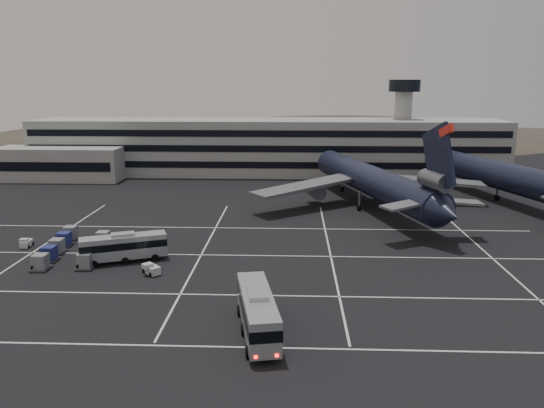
{
  "coord_description": "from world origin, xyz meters",
  "views": [
    {
      "loc": [
        6.64,
        -65.78,
        23.56
      ],
      "look_at": [
        3.47,
        14.21,
        5.0
      ],
      "focal_mm": 35.0,
      "sensor_mm": 36.0,
      "label": 1
    }
  ],
  "objects": [
    {
      "name": "ground",
      "position": [
        0.0,
        0.0,
        0.0
      ],
      "size": [
        260.0,
        260.0,
        0.0
      ],
      "primitive_type": "plane",
      "color": "black",
      "rests_on": "ground"
    },
    {
      "name": "lane_markings",
      "position": [
        0.95,
        0.72,
        0.01
      ],
      "size": [
        90.0,
        55.62,
        0.01
      ],
      "color": "silver",
      "rests_on": "ground"
    },
    {
      "name": "terminal",
      "position": [
        -2.95,
        71.14,
        6.93
      ],
      "size": [
        125.0,
        26.0,
        24.0
      ],
      "color": "gray",
      "rests_on": "ground"
    },
    {
      "name": "hills",
      "position": [
        17.99,
        170.0,
        -12.07
      ],
      "size": [
        352.0,
        180.0,
        44.0
      ],
      "color": "#38332B",
      "rests_on": "ground"
    },
    {
      "name": "trijet_main",
      "position": [
        21.74,
        33.08,
        5.25
      ],
      "size": [
        45.71,
        56.77,
        18.08
      ],
      "rotation": [
        0.0,
        0.0,
        0.27
      ],
      "color": "black",
      "rests_on": "ground"
    },
    {
      "name": "trijet_far",
      "position": [
        48.33,
        39.96,
        5.43
      ],
      "size": [
        24.67,
        56.65,
        18.08
      ],
      "rotation": [
        0.0,
        0.0,
        0.28
      ],
      "color": "black",
      "rests_on": "ground"
    },
    {
      "name": "bus_near",
      "position": [
        3.42,
        -19.26,
        2.4
      ],
      "size": [
        5.1,
        12.72,
        4.38
      ],
      "rotation": [
        0.0,
        0.0,
        0.18
      ],
      "color": "#A0A4A9",
      "rests_on": "ground"
    },
    {
      "name": "bus_far",
      "position": [
        -15.81,
        0.82,
        2.17
      ],
      "size": [
        11.37,
        6.6,
        3.96
      ],
      "rotation": [
        0.0,
        0.0,
        1.95
      ],
      "color": "#A0A4A9",
      "rests_on": "ground"
    },
    {
      "name": "tug_a",
      "position": [
        -32.04,
        6.46,
        0.62
      ],
      "size": [
        1.53,
        2.32,
        1.41
      ],
      "rotation": [
        0.0,
        0.0,
        0.1
      ],
      "color": "beige",
      "rests_on": "ground"
    },
    {
      "name": "tug_b",
      "position": [
        -10.83,
        -3.84,
        0.68
      ],
      "size": [
        2.68,
        2.71,
        1.53
      ],
      "rotation": [
        0.0,
        0.0,
        0.76
      ],
      "color": "beige",
      "rests_on": "ground"
    },
    {
      "name": "uld_cluster",
      "position": [
        -23.74,
        3.43,
        1.01
      ],
      "size": [
        9.59,
        16.06,
        2.07
      ],
      "rotation": [
        0.0,
        0.0,
        0.12
      ],
      "color": "#2D2D30",
      "rests_on": "ground"
    }
  ]
}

